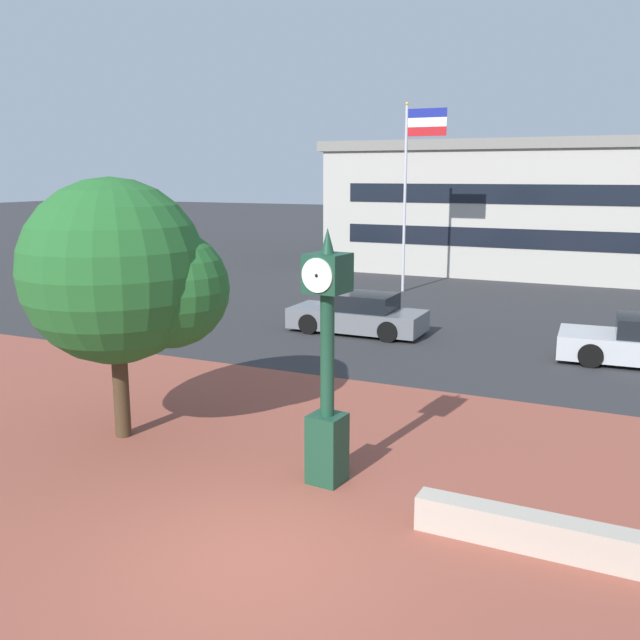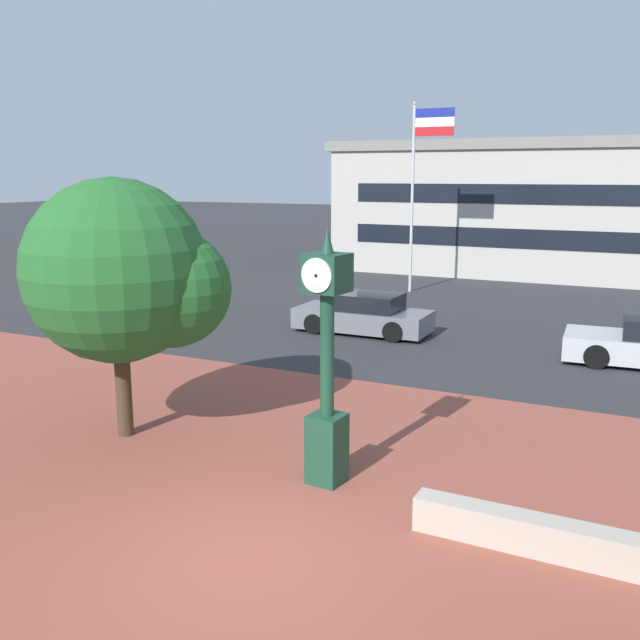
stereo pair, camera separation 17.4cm
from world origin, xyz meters
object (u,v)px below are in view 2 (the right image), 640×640
at_px(car_street_near, 364,315).
at_px(car_street_far, 130,293).
at_px(street_clock, 327,371).
at_px(flagpole_primary, 418,178).
at_px(plaza_tree, 129,275).

height_order(car_street_near, car_street_far, same).
height_order(street_clock, flagpole_primary, flagpole_primary).
bearing_deg(car_street_near, street_clock, -160.94).
relative_size(car_street_near, flagpole_primary, 0.54).
bearing_deg(street_clock, plaza_tree, -178.85).
bearing_deg(street_clock, flagpole_primary, 109.71).
distance_m(street_clock, car_street_far, 17.01).
relative_size(car_street_far, flagpole_primary, 0.53).
relative_size(plaza_tree, car_street_near, 1.15).
distance_m(street_clock, plaza_tree, 4.43).
relative_size(street_clock, car_street_near, 0.98).
height_order(car_street_far, flagpole_primary, flagpole_primary).
bearing_deg(car_street_far, plaza_tree, -140.10).
bearing_deg(car_street_near, car_street_far, 89.44).
bearing_deg(plaza_tree, car_street_near, 86.61).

